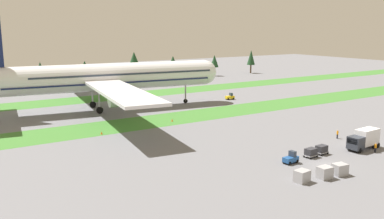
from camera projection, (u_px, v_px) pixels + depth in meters
ground_plane at (329, 166)px, 64.79m from camera, size 400.00×400.00×0.00m
grass_strip_near at (186, 117)px, 100.45m from camera, size 320.00×12.49×0.01m
grass_strip_far at (125, 96)px, 131.09m from camera, size 320.00×12.49×0.01m
airliner at (104, 77)px, 107.31m from camera, size 65.01×80.41×24.15m
baggage_tug at (291, 158)px, 66.04m from camera, size 2.69×1.50×1.97m
cargo_dolly_lead at (311, 152)px, 68.98m from camera, size 2.31×1.67×1.55m
cargo_dolly_second at (322, 149)px, 70.68m from camera, size 2.31×1.67×1.55m
catering_truck at (364, 139)px, 73.38m from camera, size 7.07×2.67×3.58m
pushback_tractor at (230, 97)px, 124.35m from camera, size 2.75×1.63×1.97m
ground_crew_marshaller at (375, 147)px, 71.63m from camera, size 0.36×0.54×1.74m
ground_crew_loader at (337, 134)px, 80.64m from camera, size 0.36×0.51×1.74m
uld_container_0 at (325, 173)px, 59.39m from camera, size 2.07×1.68×1.74m
uld_container_1 at (302, 176)px, 57.99m from camera, size 2.17×1.82×1.72m
uld_container_2 at (340, 169)px, 60.74m from camera, size 2.18×1.83×1.70m
taxiway_marker_0 at (172, 120)px, 95.39m from camera, size 0.44×0.44×0.62m
taxiway_marker_1 at (102, 133)px, 84.00m from camera, size 0.44×0.44×0.54m
distant_tree_line at (74, 68)px, 153.47m from camera, size 156.32×9.09×11.82m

